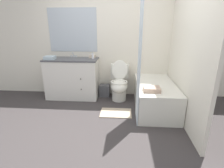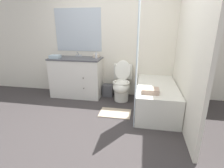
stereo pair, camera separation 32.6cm
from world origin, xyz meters
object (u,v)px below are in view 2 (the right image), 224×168
tissue_box (96,56)px  wastebasket (108,90)px  sink_faucet (78,55)px  vanity_cabinet (77,77)px  hand_towel_folded (55,57)px  toilet (122,84)px  bathtub (156,98)px  bath_mat (115,113)px  soap_dispenser (96,56)px  bath_towel_folded (150,91)px

tissue_box → wastebasket: bearing=-7.0°
sink_faucet → tissue_box: 0.44m
vanity_cabinet → hand_towel_folded: size_ratio=5.29×
vanity_cabinet → toilet: (1.06, -0.07, -0.09)m
bathtub → hand_towel_folded: hand_towel_folded is taller
hand_towel_folded → bath_mat: 1.83m
sink_faucet → tissue_box: size_ratio=1.12×
toilet → vanity_cabinet: bearing=176.1°
sink_faucet → soap_dispenser: size_ratio=1.03×
sink_faucet → wastebasket: sink_faucet is taller
toilet → bathtub: bearing=-27.9°
toilet → wastebasket: size_ratio=3.19×
vanity_cabinet → bath_towel_folded: 1.86m
soap_dispenser → hand_towel_folded: soap_dispenser is taller
soap_dispenser → bath_towel_folded: soap_dispenser is taller
tissue_box → soap_dispenser: size_ratio=0.92×
vanity_cabinet → hand_towel_folded: 0.65m
soap_dispenser → bath_towel_folded: (1.16, -0.90, -0.40)m
soap_dispenser → bath_mat: size_ratio=0.24×
sink_faucet → bath_mat: 1.66m
sink_faucet → bath_mat: bearing=-42.5°
toilet → bath_towel_folded: (0.58, -0.81, 0.19)m
wastebasket → bathtub: bearing=-27.5°
vanity_cabinet → bath_mat: vanity_cabinet is taller
vanity_cabinet → bathtub: bearing=-14.3°
bathtub → bath_towel_folded: (-0.14, -0.43, 0.29)m
bath_mat → toilet: bearing=87.2°
tissue_box → bath_towel_folded: size_ratio=0.46×
bath_mat → tissue_box: bearing=123.5°
vanity_cabinet → tissue_box: (0.44, 0.14, 0.48)m
bathtub → tissue_box: bearing=156.3°
toilet → tissue_box: size_ratio=6.76×
bathtub → toilet: bearing=152.1°
toilet → bath_mat: toilet is taller
bathtub → tissue_box: 1.60m
vanity_cabinet → bath_towel_folded: size_ratio=4.13×
soap_dispenser → vanity_cabinet: bearing=-177.3°
vanity_cabinet → tissue_box: bearing=17.1°
vanity_cabinet → toilet: bearing=-3.9°
vanity_cabinet → bath_mat: size_ratio=1.97×
soap_dispenser → bath_mat: 1.34m
soap_dispenser → hand_towel_folded: (-0.90, -0.13, -0.02)m
bathtub → soap_dispenser: bearing=159.9°
vanity_cabinet → tissue_box: tissue_box is taller
toilet → tissue_box: (-0.62, 0.21, 0.57)m
bathtub → bath_mat: size_ratio=2.45×
toilet → hand_towel_folded: hand_towel_folded is taller
bathtub → soap_dispenser: soap_dispenser is taller
bathtub → soap_dispenser: size_ratio=10.40×
bath_mat → vanity_cabinet: bearing=143.8°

